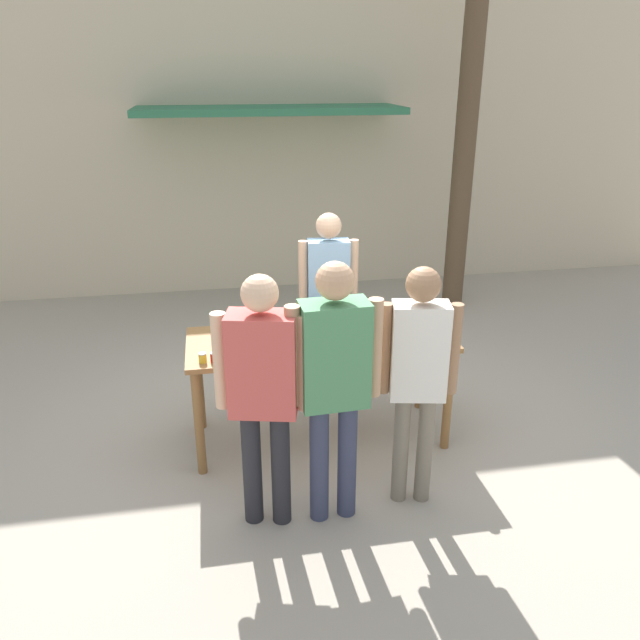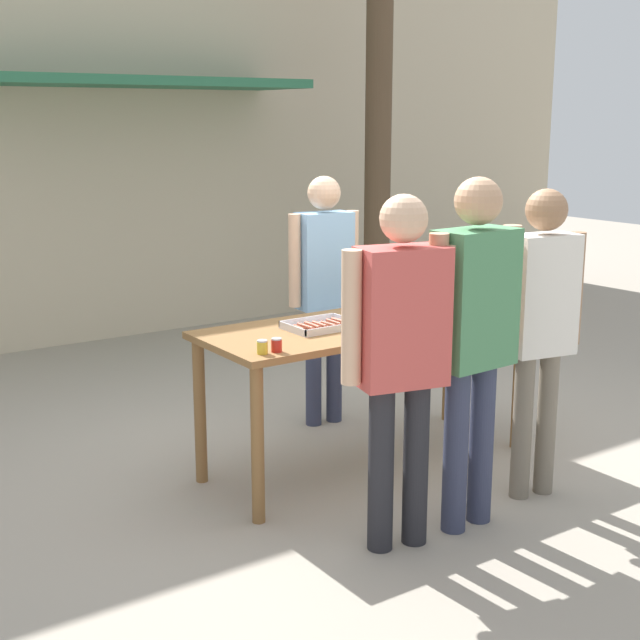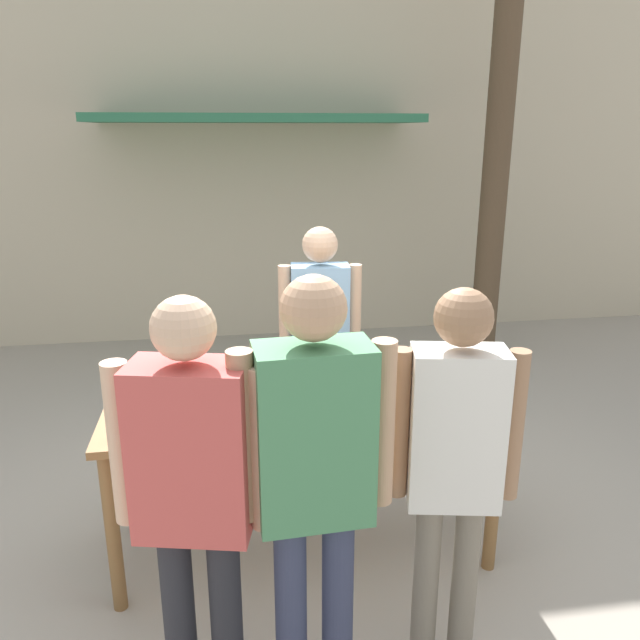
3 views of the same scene
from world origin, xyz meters
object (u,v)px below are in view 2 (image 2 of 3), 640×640
object	(u,v)px
person_customer_waiting_in_line	(474,323)
utility_pole	(379,54)
condiment_jar_mustard	(262,347)
person_customer_with_cup	(541,314)
food_tray_buns	(394,314)
beer_cup	(508,302)
person_customer_holding_hotdog	(401,343)
condiment_jar_ketchup	(277,345)
food_tray_sausages	(320,326)
person_server_behind_table	(324,276)

from	to	relation	value
person_customer_waiting_in_line	utility_pole	world-z (taller)	utility_pole
condiment_jar_mustard	person_customer_with_cup	bearing A→B (deg)	-23.67
food_tray_buns	beer_cup	world-z (taller)	beer_cup
food_tray_buns	person_customer_with_cup	xyz separation A→B (m)	(0.29, -0.91, 0.13)
beer_cup	person_customer_with_cup	bearing A→B (deg)	-122.93
beer_cup	person_customer_holding_hotdog	size ratio (longest dim) A/B	0.07
person_customer_holding_hotdog	person_customer_waiting_in_line	world-z (taller)	person_customer_waiting_in_line
food_tray_buns	condiment_jar_ketchup	xyz separation A→B (m)	(-1.04, -0.31, 0.02)
person_customer_waiting_in_line	food_tray_sausages	bearing A→B (deg)	-78.45
food_tray_buns	utility_pole	world-z (taller)	utility_pole
person_customer_with_cup	person_customer_waiting_in_line	world-z (taller)	person_customer_waiting_in_line
food_tray_sausages	condiment_jar_mustard	world-z (taller)	condiment_jar_mustard
food_tray_buns	person_customer_with_cup	distance (m)	0.97
food_tray_buns	person_customer_with_cup	world-z (taller)	person_customer_with_cup
utility_pole	condiment_jar_ketchup	bearing A→B (deg)	-134.93
food_tray_buns	person_server_behind_table	distance (m)	0.77
condiment_jar_mustard	beer_cup	world-z (taller)	beer_cup
food_tray_sausages	utility_pole	size ratio (longest dim) A/B	0.07
food_tray_sausages	beer_cup	world-z (taller)	beer_cup
food_tray_sausages	beer_cup	size ratio (longest dim) A/B	3.35
person_customer_with_cup	beer_cup	bearing A→B (deg)	-111.92
person_customer_waiting_in_line	utility_pole	bearing A→B (deg)	-124.85
food_tray_sausages	food_tray_buns	xyz separation A→B (m)	(0.55, 0.00, 0.00)
condiment_jar_ketchup	beer_cup	distance (m)	1.73
food_tray_sausages	condiment_jar_ketchup	bearing A→B (deg)	-147.75
person_customer_holding_hotdog	person_customer_with_cup	xyz separation A→B (m)	(1.03, 0.05, 0.00)
food_tray_sausages	food_tray_buns	distance (m)	0.55
food_tray_buns	condiment_jar_mustard	world-z (taller)	condiment_jar_mustard
person_customer_with_cup	person_customer_holding_hotdog	bearing A→B (deg)	13.70
condiment_jar_ketchup	person_server_behind_table	xyz separation A→B (m)	(1.04, 1.06, 0.10)
condiment_jar_ketchup	food_tray_sausages	bearing A→B (deg)	32.25
condiment_jar_ketchup	person_customer_waiting_in_line	world-z (taller)	person_customer_waiting_in_line
food_tray_buns	beer_cup	size ratio (longest dim) A/B	3.10
beer_cup	utility_pole	size ratio (longest dim) A/B	0.02
condiment_jar_mustard	utility_pole	size ratio (longest dim) A/B	0.01
person_customer_with_cup	condiment_jar_ketchup	bearing A→B (deg)	-13.73
person_customer_waiting_in_line	person_server_behind_table	bearing A→B (deg)	-102.77
person_customer_holding_hotdog	condiment_jar_mustard	bearing A→B (deg)	-47.28
condiment_jar_ketchup	person_server_behind_table	bearing A→B (deg)	45.70
beer_cup	person_customer_holding_hotdog	xyz separation A→B (m)	(-1.43, -0.67, 0.09)
condiment_jar_mustard	person_server_behind_table	size ratio (longest dim) A/B	0.04
condiment_jar_ketchup	person_customer_holding_hotdog	size ratio (longest dim) A/B	0.04
person_server_behind_table	person_customer_waiting_in_line	size ratio (longest dim) A/B	0.94
person_customer_holding_hotdog	person_customer_with_cup	world-z (taller)	person_customer_holding_hotdog
food_tray_buns	person_customer_waiting_in_line	xyz separation A→B (m)	(-0.29, -0.99, 0.17)
food_tray_sausages	condiment_jar_ketchup	distance (m)	0.57
beer_cup	person_customer_with_cup	size ratio (longest dim) A/B	0.07
food_tray_sausages	person_customer_waiting_in_line	distance (m)	1.04
condiment_jar_ketchup	condiment_jar_mustard	bearing A→B (deg)	175.35
condiment_jar_ketchup	person_customer_with_cup	size ratio (longest dim) A/B	0.04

